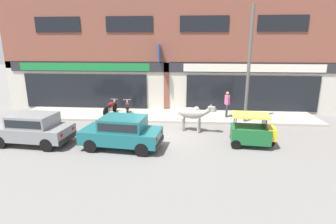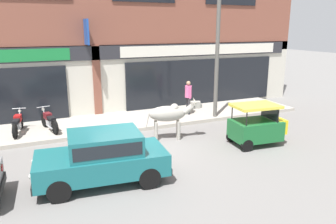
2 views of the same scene
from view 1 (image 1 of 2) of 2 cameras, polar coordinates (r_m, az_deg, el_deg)
name	(u,v)px [view 1 (image 1 of 2)]	position (r m, az deg, el deg)	size (l,w,h in m)	color
ground_plane	(158,136)	(13.52, -2.23, -5.23)	(90.00, 90.00, 0.00)	slate
sidewalk	(165,115)	(17.00, -0.76, -0.76)	(19.00, 2.99, 0.16)	#A8A093
shop_building	(167,43)	(18.14, -0.27, 14.84)	(23.00, 1.40, 9.73)	brown
cow	(193,113)	(13.95, 5.47, -0.33)	(2.08, 0.98, 1.61)	#9E998E
car_0	(33,128)	(13.72, -27.31, -3.02)	(3.71, 1.87, 1.46)	black
car_1	(122,131)	(11.91, -9.96, -4.08)	(3.73, 1.95, 1.46)	black
auto_rickshaw	(252,132)	(12.63, 17.81, -4.23)	(2.04, 1.32, 1.52)	black
motorcycle_0	(110,108)	(17.42, -12.47, 0.84)	(0.61, 1.80, 0.88)	black
motorcycle_1	(127,109)	(17.01, -8.84, 0.68)	(0.66, 1.78, 0.88)	black
pedestrian	(227,102)	(16.55, 12.74, 2.23)	(0.32, 0.50, 1.60)	#2D2D33
utility_pole	(249,66)	(15.53, 17.19, 9.58)	(0.18, 0.18, 6.48)	#595651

